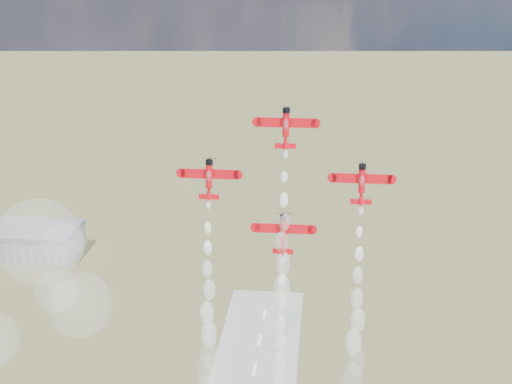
{
  "coord_description": "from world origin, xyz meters",
  "views": [
    {
      "loc": [
        21.93,
        -124.86,
        141.46
      ],
      "look_at": [
        7.95,
        15.72,
        92.3
      ],
      "focal_mm": 50.0,
      "sensor_mm": 36.0,
      "label": 1
    }
  ],
  "objects_px": {
    "plane_left": "(209,178)",
    "plane_right": "(362,183)",
    "hangar": "(26,240)",
    "plane_lead": "(286,127)",
    "plane_slot": "(283,233)"
  },
  "relations": [
    {
      "from": "plane_slot",
      "to": "plane_right",
      "type": "bearing_deg",
      "value": 7.43
    },
    {
      "from": "hangar",
      "to": "plane_right",
      "type": "xyz_separation_m",
      "value": [
        149.86,
        -164.33,
        88.57
      ]
    },
    {
      "from": "plane_lead",
      "to": "plane_slot",
      "type": "relative_size",
      "value": 1.0
    },
    {
      "from": "plane_lead",
      "to": "plane_left",
      "type": "relative_size",
      "value": 1.0
    },
    {
      "from": "hangar",
      "to": "plane_right",
      "type": "distance_m",
      "value": 239.39
    },
    {
      "from": "hangar",
      "to": "plane_slot",
      "type": "bearing_deg",
      "value": -51.17
    },
    {
      "from": "hangar",
      "to": "plane_lead",
      "type": "height_order",
      "value": "plane_lead"
    },
    {
      "from": "plane_right",
      "to": "plane_lead",
      "type": "bearing_deg",
      "value": 172.57
    },
    {
      "from": "plane_right",
      "to": "plane_left",
      "type": "bearing_deg",
      "value": 180.0
    },
    {
      "from": "hangar",
      "to": "plane_lead",
      "type": "distance_m",
      "value": 232.75
    },
    {
      "from": "hangar",
      "to": "plane_right",
      "type": "height_order",
      "value": "plane_right"
    },
    {
      "from": "plane_left",
      "to": "plane_right",
      "type": "bearing_deg",
      "value": 0.0
    },
    {
      "from": "hangar",
      "to": "plane_right",
      "type": "relative_size",
      "value": 4.12
    },
    {
      "from": "plane_lead",
      "to": "plane_slot",
      "type": "height_order",
      "value": "plane_lead"
    },
    {
      "from": "plane_slot",
      "to": "plane_lead",
      "type": "bearing_deg",
      "value": 90.0
    }
  ]
}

